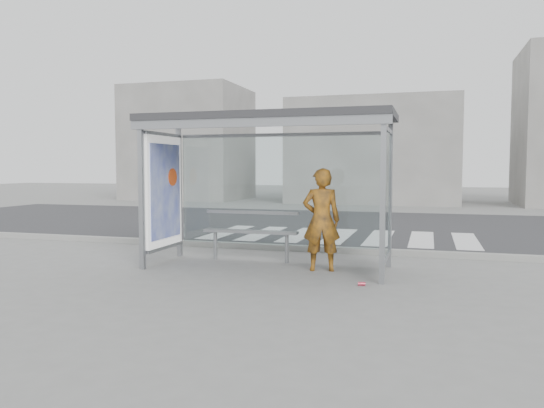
{
  "coord_description": "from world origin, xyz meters",
  "views": [
    {
      "loc": [
        2.65,
        -8.62,
        1.74
      ],
      "look_at": [
        0.03,
        0.2,
        1.09
      ],
      "focal_mm": 35.0,
      "sensor_mm": 36.0,
      "label": 1
    }
  ],
  "objects_px": {
    "person": "(321,220)",
    "bench": "(251,231)",
    "soda_can": "(362,284)",
    "bus_shelter": "(248,153)"
  },
  "relations": [
    {
      "from": "soda_can",
      "to": "bench",
      "type": "bearing_deg",
      "value": 146.13
    },
    {
      "from": "bench",
      "to": "soda_can",
      "type": "distance_m",
      "value": 2.73
    },
    {
      "from": "person",
      "to": "soda_can",
      "type": "distance_m",
      "value": 1.5
    },
    {
      "from": "person",
      "to": "bench",
      "type": "distance_m",
      "value": 1.56
    },
    {
      "from": "bus_shelter",
      "to": "person",
      "type": "bearing_deg",
      "value": -0.5
    },
    {
      "from": "bench",
      "to": "soda_can",
      "type": "xyz_separation_m",
      "value": [
        2.23,
        -1.5,
        -0.52
      ]
    },
    {
      "from": "bus_shelter",
      "to": "person",
      "type": "xyz_separation_m",
      "value": [
        1.31,
        -0.01,
        -1.12
      ]
    },
    {
      "from": "soda_can",
      "to": "bus_shelter",
      "type": "bearing_deg",
      "value": 155.14
    },
    {
      "from": "person",
      "to": "bench",
      "type": "bearing_deg",
      "value": -33.56
    },
    {
      "from": "person",
      "to": "soda_can",
      "type": "height_order",
      "value": "person"
    }
  ]
}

